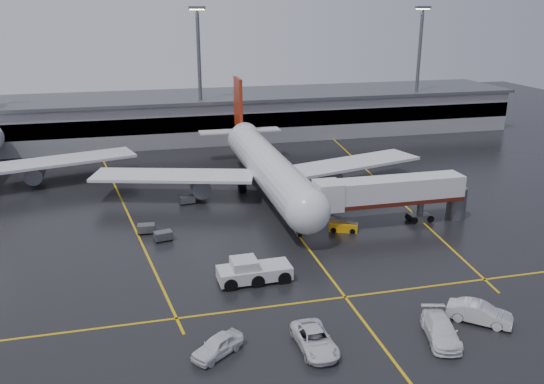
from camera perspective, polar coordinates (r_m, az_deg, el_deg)
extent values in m
plane|color=black|center=(72.86, 1.15, -2.39)|extent=(220.00, 220.00, 0.00)
cube|color=gold|center=(72.86, 1.15, -2.38)|extent=(0.25, 90.00, 0.02)
cube|color=gold|center=(53.85, 7.37, -10.43)|extent=(60.00, 0.25, 0.02)
cube|color=gold|center=(80.04, -14.75, -1.07)|extent=(9.99, 69.35, 0.02)
cube|color=gold|center=(87.71, 10.84, 0.92)|extent=(7.57, 69.64, 0.02)
cube|color=gray|center=(117.19, -5.03, 7.57)|extent=(120.00, 18.00, 8.00)
cube|color=black|center=(108.57, -4.28, 6.99)|extent=(120.00, 0.40, 3.00)
cube|color=#595B60|center=(116.46, -5.09, 9.65)|extent=(122.00, 19.00, 0.60)
cylinder|color=#595B60|center=(109.32, -7.28, 11.23)|extent=(0.70, 0.70, 25.00)
cube|color=#595B60|center=(108.51, -7.56, 17.89)|extent=(3.00, 1.20, 0.50)
cube|color=#FFE5B2|center=(108.51, -7.55, 17.73)|extent=(2.60, 0.90, 0.20)
cylinder|color=#595B60|center=(123.05, 14.45, 11.59)|extent=(0.70, 0.70, 25.00)
cube|color=#595B60|center=(122.33, 14.94, 17.50)|extent=(3.00, 1.20, 0.50)
cube|color=#FFE5B2|center=(122.33, 14.93, 17.36)|extent=(2.60, 0.90, 0.20)
cylinder|color=silver|center=(78.90, -0.35, 2.47)|extent=(5.20, 36.00, 5.20)
sphere|color=silver|center=(62.41, 3.57, -1.93)|extent=(5.20, 5.20, 5.20)
cone|color=silver|center=(98.68, -3.26, 6.04)|extent=(4.94, 8.00, 4.94)
cube|color=maroon|center=(98.72, -3.42, 8.94)|extent=(0.50, 5.50, 8.50)
cube|color=silver|center=(98.64, -3.26, 6.16)|extent=(14.00, 3.00, 0.25)
cube|color=silver|center=(79.14, -9.89, 1.63)|extent=(22.80, 11.83, 0.40)
cube|color=silver|center=(84.82, 7.90, 2.87)|extent=(22.80, 11.83, 0.40)
cylinder|color=#595B60|center=(78.89, -7.24, 0.65)|extent=(2.60, 4.50, 2.60)
cylinder|color=#595B60|center=(83.10, 5.87, 1.62)|extent=(2.60, 4.50, 2.60)
cylinder|color=#595B60|center=(66.23, 2.73, -3.66)|extent=(0.56, 0.56, 2.00)
cylinder|color=#595B60|center=(81.98, -3.02, 0.72)|extent=(0.56, 0.56, 2.00)
cylinder|color=#595B60|center=(83.37, 1.30, 1.05)|extent=(0.56, 0.56, 2.00)
cylinder|color=black|center=(66.44, 2.73, -4.09)|extent=(0.40, 1.10, 1.10)
cylinder|color=black|center=(82.12, -3.01, 0.43)|extent=(1.00, 1.40, 1.40)
cylinder|color=black|center=(83.50, 1.30, 0.75)|extent=(1.00, 1.40, 1.40)
cube|color=silver|center=(91.23, -20.57, 2.96)|extent=(22.80, 11.83, 0.40)
cylinder|color=#595B60|center=(91.12, -22.71, 1.76)|extent=(2.60, 4.50, 2.60)
cube|color=silver|center=(70.16, 11.97, 0.19)|extent=(18.00, 3.20, 3.00)
cube|color=#48160E|center=(70.57, 11.90, -0.82)|extent=(18.00, 3.30, 0.50)
cube|color=silver|center=(67.07, 5.64, -0.34)|extent=(3.00, 3.40, 3.30)
cylinder|color=#595B60|center=(72.87, 14.66, -1.75)|extent=(0.80, 0.80, 3.00)
cube|color=#595B60|center=(73.23, 14.59, -2.52)|extent=(2.60, 1.60, 0.90)
cylinder|color=#595B60|center=(75.17, 18.05, -1.04)|extent=(2.40, 2.40, 4.00)
cylinder|color=black|center=(72.73, 13.83, -2.60)|extent=(0.90, 1.80, 0.90)
cylinder|color=black|center=(73.75, 15.35, -2.43)|extent=(0.90, 1.80, 0.90)
cube|color=silver|center=(55.92, -1.78, -8.07)|extent=(7.23, 3.09, 1.22)
cube|color=silver|center=(55.26, -2.83, -7.25)|extent=(2.53, 2.53, 1.02)
cube|color=black|center=(55.26, -2.83, -7.25)|extent=(2.28, 2.28, 0.92)
cylinder|color=black|center=(55.57, -4.46, -8.72)|extent=(1.43, 3.10, 1.33)
cylinder|color=black|center=(56.08, -1.78, -8.40)|extent=(1.43, 3.10, 1.33)
cylinder|color=black|center=(56.71, 0.85, -8.07)|extent=(1.43, 3.10, 1.33)
cube|color=orange|center=(68.39, 7.19, -3.50)|extent=(3.64, 2.65, 1.03)
cube|color=#595B60|center=(68.03, 7.22, -2.73)|extent=(3.30, 2.09, 1.17)
cylinder|color=black|center=(68.53, 6.24, -3.62)|extent=(1.25, 1.72, 0.65)
cylinder|color=black|center=(68.44, 8.12, -3.73)|extent=(1.25, 1.72, 0.65)
imported|color=silver|center=(46.06, 4.32, -14.60)|extent=(2.75, 5.74, 1.58)
imported|color=white|center=(48.97, 16.60, -13.15)|extent=(3.77, 6.19, 1.68)
imported|color=silver|center=(52.30, 20.13, -11.34)|extent=(5.29, 4.87, 1.76)
imported|color=white|center=(45.49, -5.50, -15.12)|extent=(4.76, 4.16, 1.55)
cube|color=#595B60|center=(66.28, -10.89, -4.30)|extent=(2.22, 1.68, 0.90)
cylinder|color=black|center=(65.84, -11.42, -4.93)|extent=(0.40, 0.20, 0.40)
cylinder|color=black|center=(66.19, -10.08, -4.72)|extent=(0.40, 0.20, 0.40)
cylinder|color=black|center=(66.73, -11.64, -4.62)|extent=(0.40, 0.20, 0.40)
cylinder|color=black|center=(67.09, -10.32, -4.41)|extent=(0.40, 0.20, 0.40)
cube|color=#595B60|center=(68.77, -12.53, -3.56)|extent=(2.11, 1.47, 0.90)
cylinder|color=black|center=(68.54, -13.19, -4.11)|extent=(0.40, 0.20, 0.40)
cylinder|color=black|center=(68.43, -11.85, -4.05)|extent=(0.40, 0.20, 0.40)
cylinder|color=black|center=(69.46, -13.14, -3.79)|extent=(0.40, 0.20, 0.40)
cylinder|color=black|center=(69.35, -11.82, -3.74)|extent=(0.40, 0.20, 0.40)
cube|color=#595B60|center=(77.80, -8.53, -0.72)|extent=(2.12, 1.49, 0.90)
cylinder|color=black|center=(77.35, -9.02, -1.22)|extent=(0.40, 0.20, 0.40)
cylinder|color=black|center=(77.63, -7.86, -1.09)|extent=(0.40, 0.20, 0.40)
cylinder|color=black|center=(78.28, -9.16, -0.99)|extent=(0.40, 0.20, 0.40)
cylinder|color=black|center=(78.56, -8.02, -0.86)|extent=(0.40, 0.20, 0.40)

